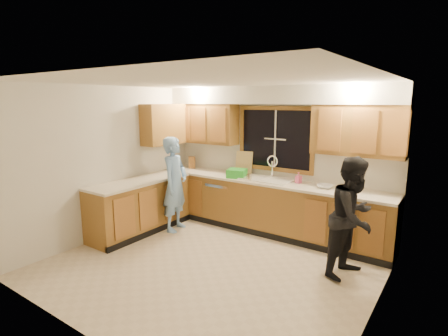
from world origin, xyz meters
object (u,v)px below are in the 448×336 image
(sink, at_px, (267,183))
(woman, at_px, (353,217))
(knife_block, at_px, (192,162))
(stove, at_px, (113,215))
(bowl, at_px, (325,187))
(man, at_px, (175,184))
(dish_crate, at_px, (237,173))
(dishwasher, at_px, (226,201))
(soap_bottle, at_px, (299,178))

(sink, height_order, woman, woman)
(knife_block, bearing_deg, woman, -57.00)
(stove, height_order, bowl, bowl)
(knife_block, distance_m, bowl, 2.77)
(man, bearing_deg, knife_block, 9.51)
(dish_crate, bearing_deg, stove, -126.56)
(bowl, bearing_deg, sink, 179.10)
(dish_crate, bearing_deg, dishwasher, 161.52)
(man, bearing_deg, soap_bottle, -77.45)
(dish_crate, xyz_separation_m, bowl, (1.56, 0.10, -0.04))
(man, height_order, knife_block, man)
(bowl, bearing_deg, man, -160.72)
(stove, bearing_deg, dish_crate, 53.44)
(woman, height_order, soap_bottle, woman)
(woman, bearing_deg, man, 105.25)
(soap_bottle, bearing_deg, man, -153.95)
(dishwasher, distance_m, bowl, 1.95)
(sink, height_order, soap_bottle, sink)
(dish_crate, distance_m, bowl, 1.56)
(sink, height_order, dish_crate, sink)
(soap_bottle, bearing_deg, dish_crate, -169.48)
(stove, distance_m, woman, 3.63)
(man, xyz_separation_m, knife_block, (-0.40, 0.94, 0.21))
(soap_bottle, bearing_deg, stove, -140.88)
(knife_block, distance_m, dish_crate, 1.23)
(dishwasher, relative_size, woman, 0.52)
(man, bearing_deg, stove, 141.89)
(stove, xyz_separation_m, woman, (3.46, 1.05, 0.34))
(dishwasher, distance_m, dish_crate, 0.67)
(dishwasher, height_order, knife_block, knife_block)
(sink, distance_m, soap_bottle, 0.57)
(dishwasher, relative_size, dish_crate, 2.60)
(man, height_order, woman, man)
(sink, xyz_separation_m, dishwasher, (-0.85, -0.01, -0.45))
(sink, relative_size, dishwasher, 1.05)
(sink, xyz_separation_m, man, (-1.35, -0.85, -0.04))
(man, relative_size, soap_bottle, 9.12)
(dishwasher, bearing_deg, soap_bottle, 3.91)
(man, distance_m, dish_crate, 1.10)
(sink, height_order, stove, sink)
(woman, bearing_deg, sink, 78.86)
(dishwasher, height_order, soap_bottle, soap_bottle)
(stove, bearing_deg, dishwasher, 62.31)
(bowl, bearing_deg, soap_bottle, 168.56)
(knife_block, bearing_deg, dishwasher, -49.58)
(sink, distance_m, knife_block, 1.76)
(knife_block, bearing_deg, stove, -134.27)
(stove, distance_m, man, 1.14)
(sink, xyz_separation_m, stove, (-1.80, -1.82, -0.41))
(soap_bottle, bearing_deg, bowl, -11.44)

